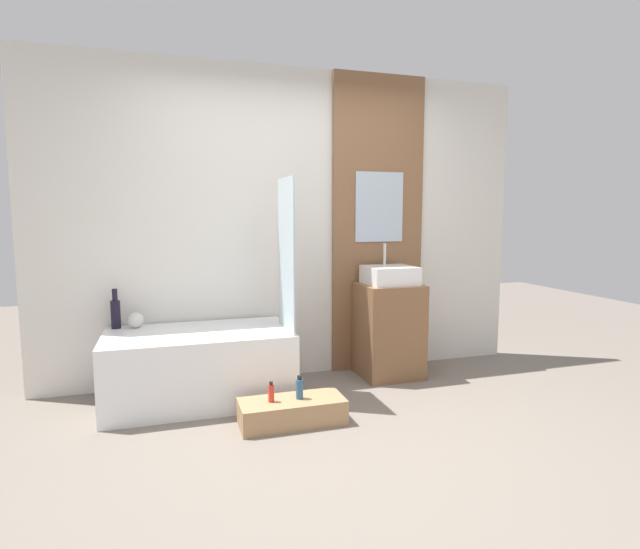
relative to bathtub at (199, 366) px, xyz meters
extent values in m
plane|color=slate|center=(0.83, -1.15, -0.27)|extent=(12.00, 12.00, 0.00)
cube|color=silver|center=(0.83, 0.43, 1.03)|extent=(4.20, 0.06, 2.60)
cube|color=brown|center=(1.61, 0.38, 1.03)|extent=(0.85, 0.03, 2.60)
cube|color=#ADBCCC|center=(1.61, 0.35, 1.19)|extent=(0.45, 0.01, 0.61)
cube|color=white|center=(0.00, 0.00, 0.00)|extent=(1.35, 0.75, 0.53)
cube|color=silver|center=(0.00, 0.00, 0.26)|extent=(1.06, 0.53, 0.01)
cube|color=silver|center=(0.65, -0.12, 0.83)|extent=(0.01, 0.48, 1.13)
cube|color=#A87F56|center=(0.56, -0.62, -0.18)|extent=(0.70, 0.30, 0.17)
cube|color=brown|center=(1.61, 0.12, 0.13)|extent=(0.50, 0.47, 0.80)
cube|color=white|center=(1.61, 0.12, 0.61)|extent=(0.40, 0.39, 0.15)
cylinder|color=silver|center=(1.61, 0.23, 0.78)|extent=(0.02, 0.02, 0.19)
cylinder|color=black|center=(-0.59, 0.29, 0.37)|extent=(0.07, 0.07, 0.21)
cylinder|color=black|center=(-0.59, 0.29, 0.52)|extent=(0.04, 0.04, 0.09)
sphere|color=silver|center=(-0.45, 0.26, 0.32)|extent=(0.12, 0.12, 0.12)
cylinder|color=red|center=(0.42, -0.62, -0.04)|extent=(0.04, 0.04, 0.11)
cylinder|color=black|center=(0.42, -0.62, 0.02)|extent=(0.02, 0.02, 0.02)
cylinder|color=#2D567A|center=(0.61, -0.62, -0.04)|extent=(0.05, 0.05, 0.13)
cylinder|color=black|center=(0.61, -0.62, 0.04)|extent=(0.03, 0.03, 0.03)
camera|label=1|loc=(-0.21, -3.73, 1.12)|focal=28.00mm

